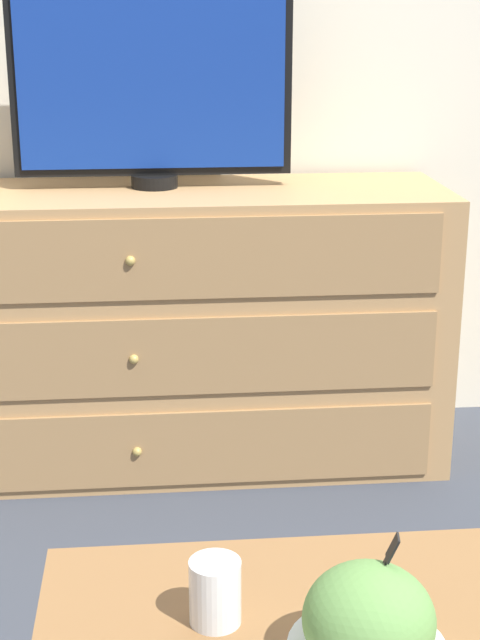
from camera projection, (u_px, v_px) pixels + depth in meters
ground_plane at (100, 421)px, 2.99m from camera, size 12.00×12.00×0.00m
dresser at (135, 330)px, 2.64m from camera, size 1.66×0.47×0.75m
tv at (152, 79)px, 2.49m from camera, size 0.72×0.12×0.54m
takeout_bowl at (368, 629)px, 1.27m from camera, size 0.21×0.21×0.18m
drink_cup at (215, 595)px, 1.37m from camera, size 0.07×0.07×0.10m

